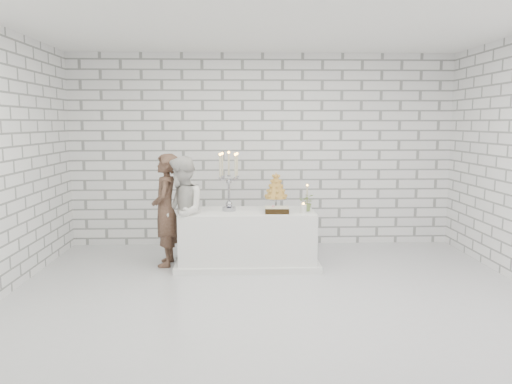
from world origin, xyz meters
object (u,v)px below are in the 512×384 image
cake_table (247,238)px  candelabra (229,181)px  bride (182,213)px  croquembouche (276,191)px  groom (166,210)px

cake_table → candelabra: 0.82m
bride → croquembouche: bearing=90.9°
cake_table → croquembouche: size_ratio=3.48×
bride → croquembouche: 1.30m
cake_table → croquembouche: croquembouche is taller
cake_table → groom: groom is taller
cake_table → groom: (-1.10, 0.05, 0.39)m
bride → candelabra: size_ratio=1.86×
groom → candelabra: candelabra is taller
groom → croquembouche: (1.50, 0.04, 0.25)m
cake_table → croquembouche: (0.39, 0.09, 0.63)m
candelabra → croquembouche: bearing=6.1°
cake_table → candelabra: (-0.25, 0.02, 0.78)m
cake_table → bride: size_ratio=1.20×
bride → cake_table: bearing=88.9°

